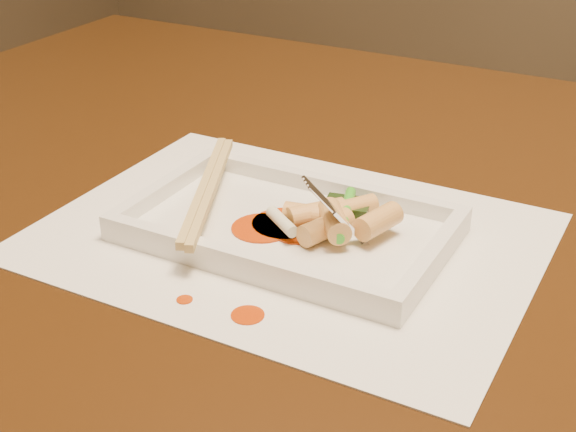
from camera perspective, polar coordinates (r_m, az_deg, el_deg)
The scene contains 24 objects.
table at distance 0.75m, azimuth 8.67°, elevation -7.11°, with size 1.40×0.90×0.75m.
placemat at distance 0.66m, azimuth -0.00°, elevation -1.43°, with size 0.40×0.30×0.00m, color white.
sauce_splatter_a at distance 0.56m, azimuth -2.89°, elevation -7.05°, with size 0.02×0.02×0.00m, color #BF3805.
sauce_splatter_b at distance 0.58m, azimuth -7.37°, elevation -5.92°, with size 0.01×0.01×0.00m, color #BF3805.
plate_base at distance 0.66m, azimuth -0.00°, elevation -1.07°, with size 0.26×0.16×0.01m, color white.
plate_rim_far at distance 0.71m, azimuth 2.82°, elevation 2.22°, with size 0.26×0.01×0.01m, color white.
plate_rim_near at distance 0.60m, azimuth -3.37°, elevation -3.15°, with size 0.26×0.01×0.01m, color white.
plate_rim_left at distance 0.72m, azimuth -8.77°, elevation 1.98°, with size 0.01×0.14×0.01m, color white.
plate_rim_right at distance 0.61m, azimuth 10.25°, elevation -2.81°, with size 0.01×0.14×0.01m, color white.
veg_piece at distance 0.67m, azimuth 4.24°, elevation 0.55°, with size 0.04×0.03×0.01m, color black.
scallion_white at distance 0.64m, azimuth -0.44°, elevation -0.39°, with size 0.01×0.01×0.04m, color #EAEACC.
scallion_green at distance 0.65m, azimuth 4.09°, elevation 0.14°, with size 0.01×0.01×0.09m, color #2B9B19.
chopstick_a at distance 0.69m, azimuth -6.01°, elevation 2.06°, with size 0.01×0.21×0.01m, color tan.
chopstick_b at distance 0.68m, azimuth -5.46°, elevation 1.92°, with size 0.01×0.21×0.01m, color tan.
fork at distance 0.61m, azimuth 6.57°, elevation 4.53°, with size 0.09×0.10×0.14m, color silver, non-canonical shape.
sauce_blob_0 at distance 0.66m, azimuth -0.19°, elevation -0.53°, with size 0.06×0.06×0.00m, color #BF3805.
sauce_blob_1 at distance 0.66m, azimuth -1.87°, elevation -0.86°, with size 0.05×0.05×0.00m, color #BF3805.
sauce_blob_2 at distance 0.65m, azimuth 0.65°, elevation -1.12°, with size 0.04×0.04×0.00m, color #BF3805.
rice_cake_0 at distance 0.65m, azimuth 1.73°, elevation 0.03°, with size 0.02×0.02×0.05m, color #E7BD6C.
rice_cake_1 at distance 0.66m, azimuth 4.24°, elevation 0.47°, with size 0.02×0.02×0.05m, color #E7BD6C.
rice_cake_2 at distance 0.64m, azimuth 6.42°, elevation -0.37°, with size 0.02×0.02×0.04m, color #E7BD6C.
rice_cake_3 at distance 0.66m, azimuth 2.03°, elevation 0.18°, with size 0.02×0.02×0.05m, color #E7BD6C.
rice_cake_4 at distance 0.64m, azimuth 2.71°, elevation -0.81°, with size 0.02×0.02×0.05m, color #E7BD6C.
rice_cake_5 at distance 0.63m, azimuth 3.31°, elevation -0.35°, with size 0.02×0.02×0.05m, color #E7BD6C.
Camera 1 is at (0.19, -0.59, 1.07)m, focal length 50.00 mm.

